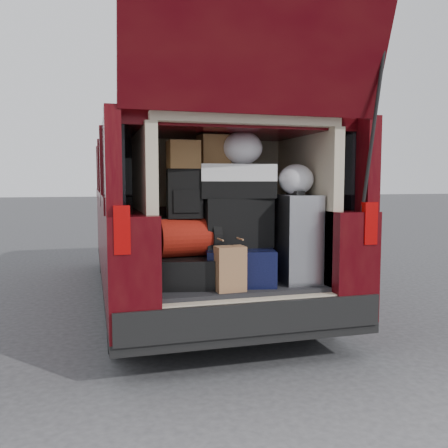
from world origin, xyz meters
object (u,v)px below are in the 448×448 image
Objects in this scene: navy_hardshell at (238,264)px; black_soft_case at (235,222)px; silver_roller at (295,238)px; kraft_bag at (230,269)px; backpack at (185,194)px; black_hardshell at (187,270)px; red_duffel at (188,237)px; twotone_duffel at (236,181)px.

black_soft_case is (-0.02, 0.02, 0.32)m from navy_hardshell.
silver_roller is 1.28× the size of black_soft_case.
navy_hardshell is 0.34m from kraft_bag.
black_soft_case is 1.44× the size of backpack.
kraft_bag is 0.65m from backpack.
kraft_bag is (0.24, -0.30, 0.05)m from black_hardshell.
silver_roller is 0.91m from backpack.
kraft_bag is 0.61× the size of black_soft_case.
black_soft_case is at bearing 164.46° from silver_roller.
silver_roller is (0.42, -0.11, 0.20)m from navy_hardshell.
red_duffel is (0.00, -0.02, 0.25)m from black_hardshell.
twotone_duffel is (0.38, 0.02, 0.66)m from black_hardshell.
twotone_duffel is (0.40, 0.02, 0.09)m from backpack.
black_hardshell is at bearing 87.26° from red_duffel.
backpack is 0.41m from twotone_duffel.
black_soft_case is (0.38, 0.04, 0.10)m from red_duffel.
twotone_duffel is (0.38, 0.03, 0.41)m from red_duffel.
backpack is at bearing -176.65° from black_soft_case.
black_hardshell is at bearing -173.25° from twotone_duffel.
kraft_bag is at bearing -160.11° from silver_roller.
twotone_duffel is at bearing 63.70° from kraft_bag.
navy_hardshell is at bearing -52.97° from black_soft_case.
black_hardshell is 0.25m from red_duffel.
kraft_bag is 0.70m from twotone_duffel.
navy_hardshell is at bearing -2.79° from red_duffel.
twotone_duffel reaches higher than red_duffel.
kraft_bag is 0.88× the size of backpack.
silver_roller reaches higher than black_hardshell.
backpack is 0.64× the size of twotone_duffel.
backpack reaches higher than black_hardshell.
backpack is at bearing -145.92° from black_hardshell.
backpack is at bearing -172.21° from twotone_duffel.
silver_roller reaches higher than red_duffel.
silver_roller is at bearing -17.73° from black_soft_case.
silver_roller is at bearing 15.73° from kraft_bag.
silver_roller reaches higher than kraft_bag.
silver_roller is 0.63m from twotone_duffel.
backpack is at bearing 174.29° from silver_roller.
kraft_bag is 0.46m from black_soft_case.
red_duffel is at bearing -175.11° from black_soft_case.
twotone_duffel reaches higher than black_soft_case.
kraft_bag is 0.56× the size of twotone_duffel.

